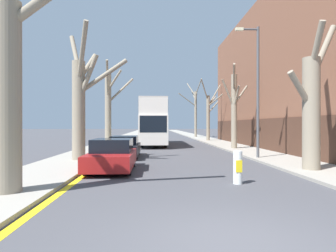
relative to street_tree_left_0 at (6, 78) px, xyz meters
name	(u,v)px	position (x,y,z in m)	size (l,w,h in m)	color
ground_plane	(232,243)	(5.44, -3.57, -3.30)	(300.00, 300.00, 0.00)	#424247
sidewalk_left	(129,136)	(-0.35, 46.43, -3.24)	(3.07, 120.00, 0.12)	gray
sidewalk_right	(192,135)	(11.23, 46.43, -3.24)	(3.07, 120.00, 0.12)	gray
building_facade_right	(315,75)	(17.76, 16.08, 2.91)	(10.08, 30.72, 12.45)	brown
kerb_line_stripe	(139,136)	(1.37, 46.43, -3.30)	(0.24, 120.00, 0.01)	yellow
street_tree_left_0	(6,78)	(0.00, 0.00, 0.00)	(5.02, 2.01, 7.36)	gray
street_tree_left_1	(81,100)	(0.16, 7.90, 0.04)	(3.41, 3.55, 7.16)	gray
street_tree_left_2	(109,107)	(0.31, 17.11, 0.24)	(2.34, 4.09, 7.15)	gray
street_tree_right_0	(312,105)	(10.83, 3.82, -0.47)	(2.73, 3.10, 6.32)	gray
street_tree_right_1	(234,109)	(10.63, 15.36, 0.03)	(2.28, 2.77, 6.54)	gray
street_tree_right_2	(209,114)	(10.87, 27.76, 0.06)	(3.05, 3.22, 7.52)	gray
street_tree_right_3	(195,110)	(10.75, 39.18, 1.10)	(3.66, 5.00, 9.22)	gray
double_decker_bus	(153,120)	(4.08, 21.35, -0.83)	(2.48, 11.51, 4.37)	silver
parked_car_0	(112,156)	(2.29, 4.69, -2.65)	(1.89, 4.19, 1.38)	maroon
parked_car_1	(124,147)	(2.29, 10.15, -2.67)	(1.83, 4.42, 1.31)	black
lamp_post	(256,85)	(10.06, 8.50, 1.00)	(1.40, 0.20, 7.69)	#4C4F54
traffic_bollard	(238,167)	(6.97, 1.46, -2.74)	(0.31, 0.32, 1.12)	white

